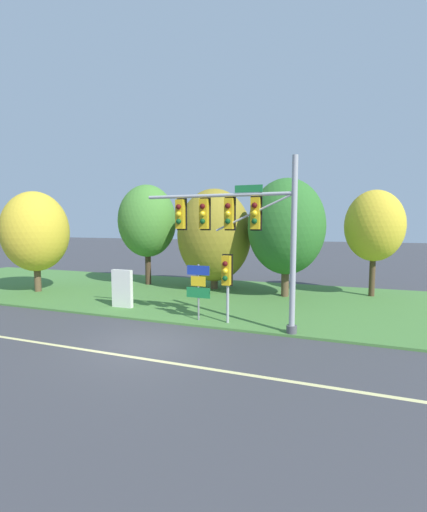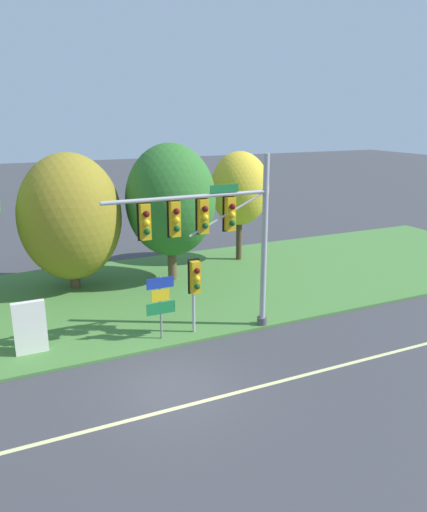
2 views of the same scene
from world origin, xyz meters
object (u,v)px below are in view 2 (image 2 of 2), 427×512
(traffic_signal_mast, at_px, (215,227))
(info_kiosk, at_px, (30,328))
(route_sign_post, at_px, (161,300))
(tree_mid_verge, at_px, (171,200))
(tree_tall_centre, at_px, (240,189))
(tree_behind_signpost, at_px, (70,217))
(pedestrian_signal_near_kerb, at_px, (195,281))

(traffic_signal_mast, relative_size, info_kiosk, 3.53)
(route_sign_post, bearing_deg, tree_mid_verge, 66.07)
(traffic_signal_mast, xyz_separation_m, tree_tall_centre, (5.59, 8.60, -0.09))
(tree_mid_verge, relative_size, tree_tall_centre, 1.11)
(route_sign_post, distance_m, tree_behind_signpost, 7.67)
(pedestrian_signal_near_kerb, relative_size, tree_mid_verge, 0.43)
(route_sign_post, xyz_separation_m, tree_mid_verge, (2.82, 6.35, 2.49))
(tree_behind_signpost, distance_m, info_kiosk, 7.31)
(tree_behind_signpost, bearing_deg, tree_mid_verge, -10.16)
(traffic_signal_mast, xyz_separation_m, route_sign_post, (-1.97, 0.46, -2.63))
(pedestrian_signal_near_kerb, relative_size, tree_behind_signpost, 0.46)
(traffic_signal_mast, xyz_separation_m, info_kiosk, (-6.47, 1.30, -3.23))
(traffic_signal_mast, bearing_deg, route_sign_post, 166.97)
(tree_mid_verge, bearing_deg, tree_tall_centre, 20.76)
(info_kiosk, bearing_deg, tree_behind_signpost, 67.44)
(pedestrian_signal_near_kerb, height_order, route_sign_post, pedestrian_signal_near_kerb)
(tree_mid_verge, xyz_separation_m, tree_tall_centre, (4.75, 1.80, 0.04))
(tree_tall_centre, bearing_deg, tree_behind_signpost, -174.18)
(pedestrian_signal_near_kerb, bearing_deg, tree_mid_verge, 77.03)
(pedestrian_signal_near_kerb, xyz_separation_m, tree_behind_signpost, (-3.20, 7.30, 1.36))
(route_sign_post, bearing_deg, tree_behind_signpost, 104.58)
(traffic_signal_mast, bearing_deg, tree_mid_verge, 82.95)
(tree_tall_centre, bearing_deg, pedestrian_signal_near_kerb, -127.06)
(route_sign_post, height_order, info_kiosk, route_sign_post)
(traffic_signal_mast, bearing_deg, pedestrian_signal_near_kerb, 152.45)
(route_sign_post, bearing_deg, info_kiosk, 169.33)
(tree_tall_centre, bearing_deg, route_sign_post, -132.89)
(tree_behind_signpost, bearing_deg, info_kiosk, -112.56)
(info_kiosk, bearing_deg, route_sign_post, -10.67)
(traffic_signal_mast, xyz_separation_m, tree_behind_signpost, (-3.84, 7.64, -0.71))
(pedestrian_signal_near_kerb, distance_m, tree_mid_verge, 6.91)
(route_sign_post, bearing_deg, traffic_signal_mast, -13.03)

